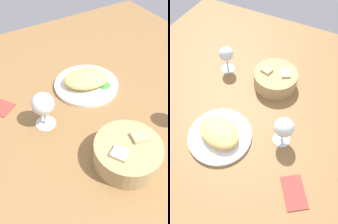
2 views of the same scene
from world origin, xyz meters
The scene contains 6 objects.
ground_plane centered at (0.00, 0.00, -1.00)cm, with size 140.00×140.00×2.00cm, color olive.
plate centered at (-5.36, -14.45, 0.70)cm, with size 24.09×24.09×1.40cm, color white.
omelette centered at (-5.36, -14.45, 3.76)cm, with size 16.95×12.01×4.72cm, color #E1C266.
lettuce_garnish centered at (-10.47, -10.05, 2.00)cm, with size 4.88×4.88×1.21cm, color #3D8934.
bread_basket centered at (2.26, 19.84, 3.60)cm, with size 19.10×19.10×7.98cm.
wine_glass_near centered at (15.99, -4.99, 8.43)cm, with size 7.23×7.23×12.69cm.
Camera 1 is at (34.14, 49.14, 62.28)cm, focal length 40.82 mm.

